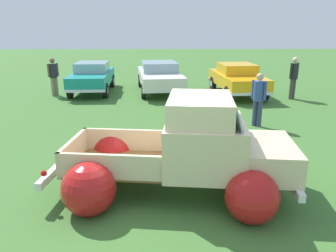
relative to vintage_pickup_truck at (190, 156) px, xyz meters
name	(u,v)px	position (x,y,z in m)	size (l,w,h in m)	color
ground_plane	(170,190)	(-0.39, 0.05, -0.76)	(80.00, 80.00, 0.00)	#3D6B2D
vintage_pickup_truck	(190,156)	(0.00, 0.00, 0.00)	(4.80, 3.18, 1.96)	black
show_car_0	(92,76)	(-3.84, 10.34, 0.02)	(1.87, 4.26, 1.43)	black
show_car_1	(159,76)	(-0.58, 10.40, 0.03)	(2.41, 4.86, 1.43)	black
show_car_2	(237,78)	(3.04, 9.52, 0.02)	(2.17, 4.34, 1.43)	black
spectator_0	(53,74)	(-5.44, 9.50, 0.23)	(0.48, 0.48, 1.73)	gray
spectator_1	(294,75)	(5.29, 8.51, 0.30)	(0.50, 0.47, 1.84)	#4C4742
spectator_2	(258,96)	(2.57, 4.43, 0.23)	(0.48, 0.48, 1.72)	navy
lane_cone_0	(163,143)	(-0.51, 2.01, -0.45)	(0.36, 0.36, 0.63)	black
lane_cone_1	(225,135)	(1.19, 2.58, -0.45)	(0.36, 0.36, 0.63)	black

